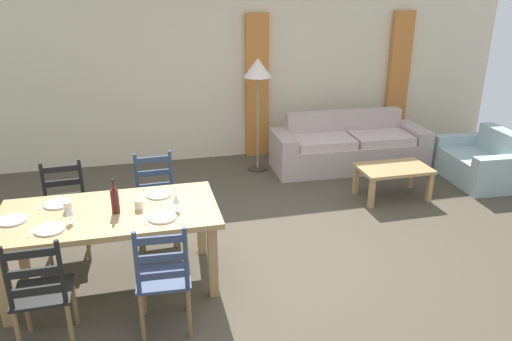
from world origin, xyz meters
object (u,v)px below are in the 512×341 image
Objects in this scene: dining_table at (110,220)px; wine_bottle at (115,200)px; coffee_cup_secondary at (68,207)px; coffee_table at (393,172)px; wine_glass_near_right at (176,199)px; couch at (348,148)px; coffee_cup_primary at (139,205)px; standing_lamp at (258,75)px; wine_glass_near_left at (69,211)px; dining_chair_near_left at (42,293)px; dining_chair_near_right at (163,278)px; dining_chair_far_left at (66,210)px; armchair_upholstered at (483,163)px; dining_chair_far_right at (157,199)px.

dining_table is 0.22m from wine_bottle.
coffee_table is (3.78, 1.10, -0.44)m from coffee_cup_secondary.
couch is (2.76, 2.53, -0.57)m from wine_glass_near_right.
wine_glass_near_right is 0.34m from coffee_cup_primary.
wine_glass_near_left is at bearing -129.88° from standing_lamp.
dining_table is at bearing 27.27° from wine_glass_near_left.
dining_table is 3.35m from standing_lamp.
dining_chair_near_left is (-0.48, -0.73, -0.19)m from dining_table.
coffee_cup_secondary is at bearing -132.99° from standing_lamp.
coffee_table is at bearing 24.80° from wine_glass_near_right.
dining_table is 0.87m from dining_chair_near_right.
wine_glass_near_right reaches higher than couch.
dining_table is 6.01× the size of wine_bottle.
standing_lamp reaches higher than wine_bottle.
wine_bottle is 3.51× the size of coffee_cup_secondary.
wine_bottle is 0.21m from coffee_cup_primary.
dining_chair_near_right is at bearing -61.26° from dining_table.
coffee_table is 2.27m from standing_lamp.
wine_glass_near_left is at bearing -79.04° from coffee_cup_secondary.
dining_chair_near_left is 0.89m from dining_chair_near_right.
dining_table is 4.13m from couch.
dining_chair_near_left is at bearing -128.79° from wine_bottle.
wine_bottle is 3.30m from standing_lamp.
dining_table is at bearing -56.96° from dining_chair_far_left.
dining_chair_near_left is at bearing -136.72° from coffee_cup_primary.
coffee_table is 0.75× the size of armchair_upholstered.
standing_lamp reaches higher than armchair_upholstered.
dining_chair_far_right is at bearing 77.66° from coffee_cup_primary.
wine_glass_near_right is at bearing -9.52° from wine_bottle.
dining_chair_far_left is 0.59× the size of standing_lamp.
standing_lamp is at bearing 56.49° from coffee_cup_primary.
coffee_cup_secondary is at bearing -163.70° from coffee_table.
wine_glass_near_left is at bearing -160.25° from coffee_table.
armchair_upholstered is (1.53, 0.25, -0.11)m from coffee_table.
wine_glass_near_left is at bearing -163.22° from armchair_upholstered.
dining_chair_near_left reaches higher than dining_table.
wine_glass_near_right reaches higher than coffee_table.
wine_glass_near_right is 4.69m from armchair_upholstered.
dining_chair_far_right is 1.07× the size of coffee_table.
dining_table is 0.38m from coffee_cup_secondary.
dining_table is 1.98× the size of dining_chair_near_right.
coffee_table is (0.09, -1.22, 0.06)m from couch.
armchair_upholstered is (4.96, 1.43, -0.41)m from dining_table.
standing_lamp is at bearing 37.18° from dining_chair_far_left.
dining_chair_near_right is at bearing -133.03° from couch.
wine_bottle is at bearing -175.20° from coffee_cup_primary.
standing_lamp is (-1.44, 1.40, 1.06)m from coffee_table.
dining_chair_far_left is (-0.88, 1.46, 0.00)m from dining_chair_near_right.
coffee_cup_secondary is 3.96m from coffee_table.
dining_chair_near_left is at bearing 179.04° from dining_chair_near_right.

